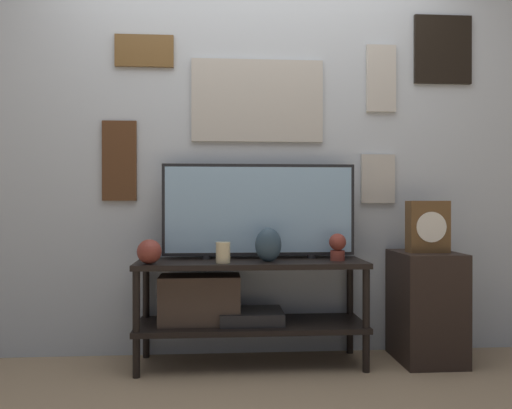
# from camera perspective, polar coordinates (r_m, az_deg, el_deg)

# --- Properties ---
(ground_plane) EXTENTS (12.00, 12.00, 0.00)m
(ground_plane) POSITION_cam_1_polar(r_m,az_deg,el_deg) (2.78, -0.24, -19.35)
(ground_plane) COLOR #997F60
(wall_back) EXTENTS (6.40, 0.08, 2.70)m
(wall_back) POSITION_cam_1_polar(r_m,az_deg,el_deg) (3.14, -0.73, 8.01)
(wall_back) COLOR #B2BCC6
(wall_back) RESTS_ON ground_plane
(media_console) EXTENTS (1.30, 0.41, 0.60)m
(media_console) POSITION_cam_1_polar(r_m,az_deg,el_deg) (2.91, -2.87, -10.77)
(media_console) COLOR black
(media_console) RESTS_ON ground_plane
(television) EXTENTS (1.14, 0.05, 0.56)m
(television) POSITION_cam_1_polar(r_m,az_deg,el_deg) (2.95, 0.35, -0.62)
(television) COLOR black
(television) RESTS_ON media_console
(vase_urn_stoneware) EXTENTS (0.15, 0.10, 0.19)m
(vase_urn_stoneware) POSITION_cam_1_polar(r_m,az_deg,el_deg) (2.80, 1.42, -4.63)
(vase_urn_stoneware) COLOR #2D4251
(vase_urn_stoneware) RESTS_ON media_console
(vase_round_glass) EXTENTS (0.13, 0.13, 0.13)m
(vase_round_glass) POSITION_cam_1_polar(r_m,az_deg,el_deg) (2.78, -12.10, -5.28)
(vase_round_glass) COLOR brown
(vase_round_glass) RESTS_ON media_console
(candle_jar) EXTENTS (0.08, 0.08, 0.11)m
(candle_jar) POSITION_cam_1_polar(r_m,az_deg,el_deg) (2.77, -3.79, -5.50)
(candle_jar) COLOR beige
(candle_jar) RESTS_ON media_console
(decorative_bust) EXTENTS (0.10, 0.10, 0.16)m
(decorative_bust) POSITION_cam_1_polar(r_m,az_deg,el_deg) (2.91, 9.31, -4.70)
(decorative_bust) COLOR brown
(decorative_bust) RESTS_ON media_console
(side_table) EXTENTS (0.35, 0.41, 0.64)m
(side_table) POSITION_cam_1_polar(r_m,az_deg,el_deg) (3.15, 18.86, -10.95)
(side_table) COLOR black
(side_table) RESTS_ON ground_plane
(mantel_clock) EXTENTS (0.23, 0.11, 0.30)m
(mantel_clock) POSITION_cam_1_polar(r_m,az_deg,el_deg) (3.07, 19.04, -2.40)
(mantel_clock) COLOR brown
(mantel_clock) RESTS_ON side_table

